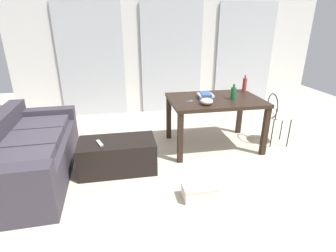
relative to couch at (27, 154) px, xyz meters
name	(u,v)px	position (x,y,z in m)	size (l,w,h in m)	color
ground_plane	(201,156)	(2.22, 0.10, -0.30)	(8.72, 8.72, 0.00)	beige
wall_back	(171,50)	(2.22, 2.31, 0.96)	(6.14, 0.10, 2.51)	silver
curtains	(172,59)	(2.22, 2.23, 0.78)	(4.36, 0.03, 2.16)	#B2B7BC
couch	(27,154)	(0.00, 0.00, 0.00)	(0.94, 1.94, 0.73)	#38333D
coffee_table	(118,155)	(1.07, -0.05, -0.09)	(0.95, 0.50, 0.41)	black
craft_table	(215,105)	(2.50, 0.40, 0.36)	(1.32, 0.91, 0.75)	black
wire_chair	(276,113)	(3.44, 0.31, 0.21)	(0.37, 0.38, 0.80)	silver
bottle_near	(233,93)	(2.72, 0.31, 0.54)	(0.08, 0.08, 0.22)	#195B2D
bottle_far	(245,85)	(3.07, 0.68, 0.56)	(0.07, 0.07, 0.26)	#99332D
bowl	(207,101)	(2.27, 0.14, 0.50)	(0.17, 0.17, 0.09)	beige
book_stack	(206,96)	(2.36, 0.43, 0.49)	(0.24, 0.30, 0.08)	silver
scissors	(189,101)	(2.08, 0.33, 0.46)	(0.10, 0.06, 0.00)	#9EA0A5
tv_remote_primary	(100,143)	(0.87, -0.10, 0.12)	(0.04, 0.17, 0.02)	#B7B7B2
shoebox	(199,192)	(1.92, -0.81, -0.22)	(0.36, 0.21, 0.16)	beige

